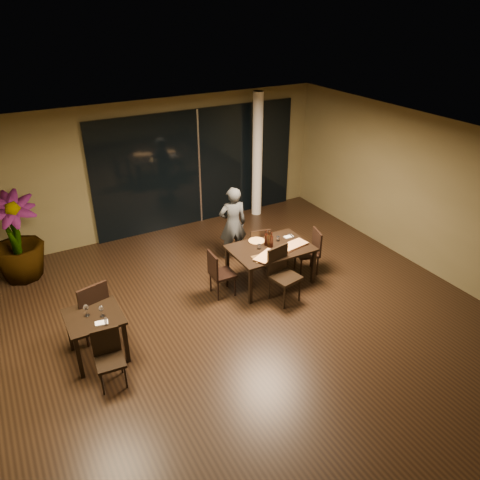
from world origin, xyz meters
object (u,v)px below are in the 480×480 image
bottle_b (271,240)px  bottle_c (266,238)px  chair_main_left (218,272)px  diner (233,224)px  potted_plant (15,238)px  main_table (271,251)px  chair_side_far (92,308)px  chair_side_near (109,354)px  chair_main_right (311,249)px  chair_main_far (259,246)px  chair_main_near (282,271)px  side_table (95,323)px  bottle_a (269,239)px

bottle_b → bottle_c: (-0.05, 0.11, 0.01)m
chair_main_left → diner: diner is taller
potted_plant → bottle_b: 4.82m
chair_main_left → bottle_b: bottle_b is taller
main_table → chair_side_far: chair_side_far is taller
chair_side_far → potted_plant: size_ratio=0.61×
chair_side_far → chair_side_near: chair_side_far is taller
diner → chair_side_near: bearing=46.1°
chair_main_right → potted_plant: bearing=-101.3°
chair_main_left → chair_side_far: 2.28m
chair_main_left → diner: bearing=-37.2°
potted_plant → bottle_b: (4.14, -2.47, 0.04)m
chair_main_far → chair_main_near: 1.14m
chair_side_near → chair_main_left: bearing=32.2°
chair_main_far → bottle_c: bearing=88.7°
side_table → chair_side_near: (0.03, -0.61, -0.15)m
chair_main_far → chair_main_near: chair_main_near is taller
chair_main_near → chair_main_right: size_ratio=1.12×
potted_plant → bottle_a: (4.10, -2.44, 0.05)m
chair_main_right → chair_side_far: size_ratio=0.85×
chair_main_far → potted_plant: potted_plant is taller
chair_main_near → chair_side_far: bearing=160.2°
chair_side_far → side_table: bearing=68.6°
side_table → chair_main_right: size_ratio=0.89×
main_table → chair_main_left: bearing=175.8°
chair_main_near → bottle_a: 0.69m
chair_main_right → potted_plant: potted_plant is taller
main_table → chair_main_right: 0.91m
side_table → chair_main_right: 4.32m
side_table → chair_main_near: (3.28, -0.06, -0.06)m
chair_main_far → chair_main_right: bearing=155.7°
chair_main_far → bottle_b: 0.69m
chair_side_near → potted_plant: potted_plant is taller
chair_main_right → chair_side_near: size_ratio=1.07×
side_table → potted_plant: bearing=103.7°
chair_side_near → potted_plant: size_ratio=0.49×
chair_side_near → bottle_c: size_ratio=2.67×
diner → bottle_a: diner is taller
chair_main_far → bottle_b: bottle_b is taller
side_table → bottle_a: size_ratio=2.48×
chair_main_near → side_table: bearing=168.1°
diner → chair_main_left: bearing=61.6°
side_table → chair_main_left: chair_main_left is taller
chair_main_right → bottle_b: size_ratio=3.05×
main_table → bottle_c: size_ratio=4.75×
chair_side_near → bottle_c: (3.34, 1.22, 0.44)m
side_table → bottle_a: bottle_a is taller
bottle_c → chair_main_left: bearing=-177.9°
side_table → bottle_b: 3.46m
chair_side_near → potted_plant: (-0.75, 3.59, 0.39)m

